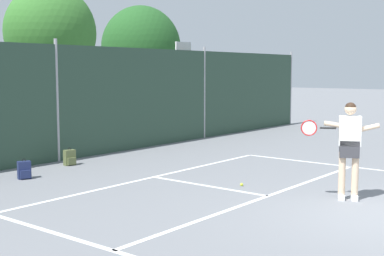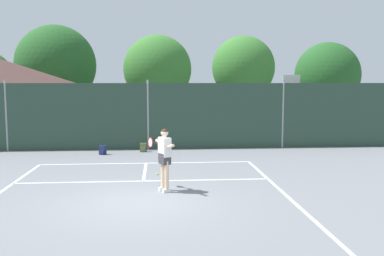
{
  "view_description": "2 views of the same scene",
  "coord_description": "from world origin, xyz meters",
  "px_view_note": "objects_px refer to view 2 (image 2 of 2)",
  "views": [
    {
      "loc": [
        -8.99,
        -2.8,
        2.45
      ],
      "look_at": [
        -0.27,
        4.16,
        1.25
      ],
      "focal_mm": 50.35,
      "sensor_mm": 36.0,
      "label": 1
    },
    {
      "loc": [
        0.54,
        -11.03,
        3.21
      ],
      "look_at": [
        1.6,
        2.68,
        1.69
      ],
      "focal_mm": 39.63,
      "sensor_mm": 36.0,
      "label": 2
    }
  ],
  "objects_px": {
    "tennis_ball": "(157,174)",
    "backpack_navy": "(103,150)",
    "backpack_olive": "(143,148)",
    "basketball_hoop": "(291,99)",
    "tennis_player": "(164,154)"
  },
  "relations": [
    {
      "from": "tennis_player",
      "to": "backpack_navy",
      "type": "bearing_deg",
      "value": 112.13
    },
    {
      "from": "backpack_navy",
      "to": "backpack_olive",
      "type": "height_order",
      "value": "same"
    },
    {
      "from": "basketball_hoop",
      "to": "tennis_ball",
      "type": "xyz_separation_m",
      "value": [
        -6.99,
        -7.4,
        -2.28
      ]
    },
    {
      "from": "backpack_navy",
      "to": "backpack_olive",
      "type": "bearing_deg",
      "value": 18.59
    },
    {
      "from": "basketball_hoop",
      "to": "backpack_olive",
      "type": "height_order",
      "value": "basketball_hoop"
    },
    {
      "from": "tennis_ball",
      "to": "backpack_navy",
      "type": "bearing_deg",
      "value": 119.56
    },
    {
      "from": "basketball_hoop",
      "to": "tennis_player",
      "type": "relative_size",
      "value": 1.91
    },
    {
      "from": "backpack_navy",
      "to": "basketball_hoop",
      "type": "bearing_deg",
      "value": 18.36
    },
    {
      "from": "tennis_ball",
      "to": "basketball_hoop",
      "type": "bearing_deg",
      "value": 46.65
    },
    {
      "from": "basketball_hoop",
      "to": "tennis_ball",
      "type": "distance_m",
      "value": 10.43
    },
    {
      "from": "tennis_player",
      "to": "backpack_navy",
      "type": "height_order",
      "value": "tennis_player"
    },
    {
      "from": "tennis_player",
      "to": "backpack_olive",
      "type": "relative_size",
      "value": 4.01
    },
    {
      "from": "tennis_player",
      "to": "backpack_navy",
      "type": "xyz_separation_m",
      "value": [
        -2.65,
        6.52,
        -0.92
      ]
    },
    {
      "from": "tennis_ball",
      "to": "backpack_navy",
      "type": "height_order",
      "value": "backpack_navy"
    },
    {
      "from": "basketball_hoop",
      "to": "tennis_ball",
      "type": "relative_size",
      "value": 53.79
    }
  ]
}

